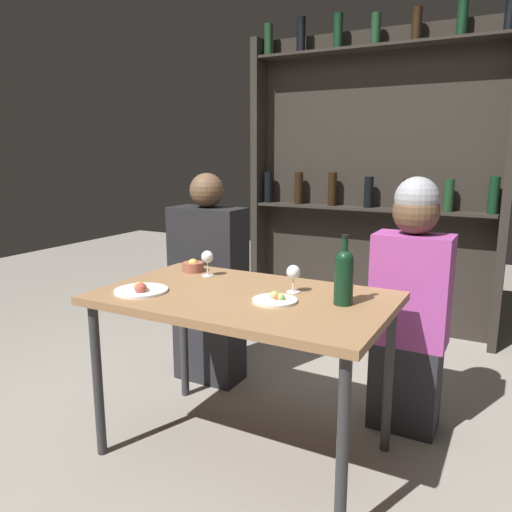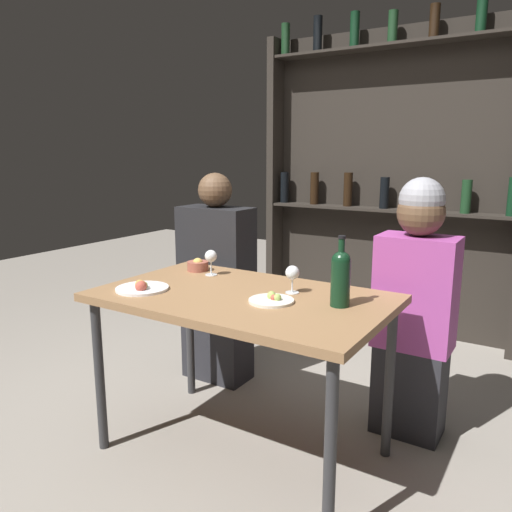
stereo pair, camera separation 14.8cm
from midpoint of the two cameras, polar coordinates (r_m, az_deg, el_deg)
The scene contains 11 objects.
ground_plane at distance 2.51m, azimuth 0.31°, elevation -21.37°, with size 10.00×10.00×0.00m, color gray.
dining_table at distance 2.21m, azimuth 0.33°, elevation -6.15°, with size 1.27×0.77×0.76m.
wine_rack_wall at distance 3.92m, azimuth 15.89°, elevation 8.86°, with size 1.94×0.21×2.37m.
wine_bottle at distance 2.03m, azimuth 11.72°, elevation -2.24°, with size 0.08×0.08×0.29m.
wine_glass_0 at distance 2.19m, azimuth 6.12°, elevation -2.05°, with size 0.06×0.06×0.12m.
wine_glass_1 at distance 2.50m, azimuth -3.50°, elevation -0.15°, with size 0.06×0.06×0.13m.
food_plate_0 at distance 2.28m, azimuth -11.11°, elevation -3.57°, with size 0.24×0.24×0.05m.
food_plate_1 at distance 2.07m, azimuth 3.87°, elevation -5.05°, with size 0.19×0.19×0.04m.
snack_bowl at distance 2.62m, azimuth -5.06°, elevation -1.09°, with size 0.11×0.11×0.07m.
seated_person_left at distance 3.00m, azimuth -3.12°, elevation -3.37°, with size 0.44×0.22×1.26m.
seated_person_right at distance 2.53m, azimuth 19.28°, elevation -5.90°, with size 0.36×0.22×1.26m.
Camera 2 is at (1.17, -1.75, 1.37)m, focal length 35.00 mm.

